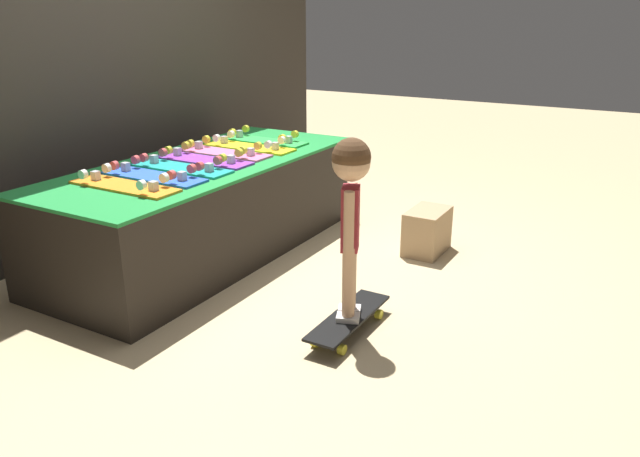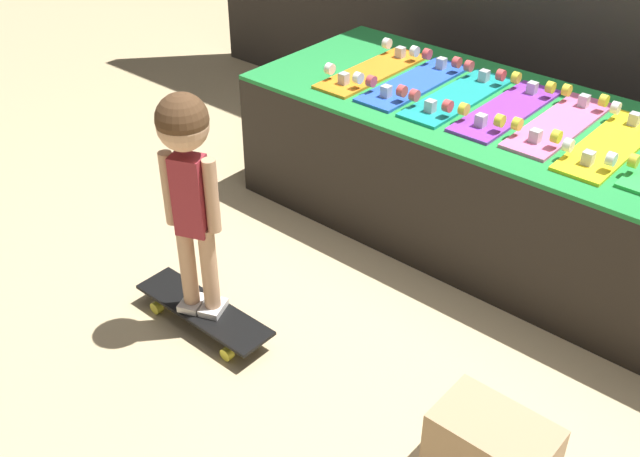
# 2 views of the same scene
# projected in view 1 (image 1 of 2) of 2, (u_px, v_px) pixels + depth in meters

# --- Properties ---
(ground_plane) EXTENTS (16.00, 16.00, 0.00)m
(ground_plane) POSITION_uv_depth(u_px,v_px,m) (278.00, 267.00, 3.98)
(ground_plane) COLOR tan
(back_wall) EXTENTS (5.21, 0.10, 2.38)m
(back_wall) POSITION_uv_depth(u_px,v_px,m) (102.00, 66.00, 4.24)
(back_wall) COLOR #332D28
(back_wall) RESTS_ON ground_plane
(display_rack) EXTENTS (2.34, 0.95, 0.63)m
(display_rack) POSITION_uv_depth(u_px,v_px,m) (206.00, 207.00, 4.14)
(display_rack) COLOR black
(display_rack) RESTS_ON ground_plane
(skateboard_orange_on_rack) EXTENTS (0.20, 0.67, 0.09)m
(skateboard_orange_on_rack) POSITION_uv_depth(u_px,v_px,m) (124.00, 185.00, 3.43)
(skateboard_orange_on_rack) COLOR orange
(skateboard_orange_on_rack) RESTS_ON display_rack
(skateboard_blue_on_rack) EXTENTS (0.20, 0.67, 0.09)m
(skateboard_blue_on_rack) POSITION_uv_depth(u_px,v_px,m) (153.00, 175.00, 3.63)
(skateboard_blue_on_rack) COLOR blue
(skateboard_blue_on_rack) RESTS_ON display_rack
(skateboard_teal_on_rack) EXTENTS (0.20, 0.67, 0.09)m
(skateboard_teal_on_rack) POSITION_uv_depth(u_px,v_px,m) (181.00, 167.00, 3.82)
(skateboard_teal_on_rack) COLOR teal
(skateboard_teal_on_rack) RESTS_ON display_rack
(skateboard_purple_on_rack) EXTENTS (0.20, 0.67, 0.09)m
(skateboard_purple_on_rack) POSITION_uv_depth(u_px,v_px,m) (204.00, 159.00, 4.02)
(skateboard_purple_on_rack) COLOR purple
(skateboard_purple_on_rack) RESTS_ON display_rack
(skateboard_pink_on_rack) EXTENTS (0.20, 0.67, 0.09)m
(skateboard_pink_on_rack) POSITION_uv_depth(u_px,v_px,m) (224.00, 152.00, 4.22)
(skateboard_pink_on_rack) COLOR pink
(skateboard_pink_on_rack) RESTS_ON display_rack
(skateboard_yellow_on_rack) EXTENTS (0.20, 0.67, 0.09)m
(skateboard_yellow_on_rack) POSITION_uv_depth(u_px,v_px,m) (249.00, 146.00, 4.40)
(skateboard_yellow_on_rack) COLOR yellow
(skateboard_yellow_on_rack) RESTS_ON display_rack
(skateboard_green_on_rack) EXTENTS (0.20, 0.67, 0.09)m
(skateboard_green_on_rack) POSITION_uv_depth(u_px,v_px,m) (264.00, 140.00, 4.61)
(skateboard_green_on_rack) COLOR green
(skateboard_green_on_rack) RESTS_ON display_rack
(skateboard_on_floor) EXTENTS (0.63, 0.18, 0.09)m
(skateboard_on_floor) POSITION_uv_depth(u_px,v_px,m) (349.00, 319.00, 3.16)
(skateboard_on_floor) COLOR black
(skateboard_on_floor) RESTS_ON ground_plane
(child) EXTENTS (0.21, 0.18, 0.91)m
(child) POSITION_uv_depth(u_px,v_px,m) (351.00, 195.00, 2.94)
(child) COLOR silver
(child) RESTS_ON skateboard_on_floor
(storage_box) EXTENTS (0.36, 0.23, 0.30)m
(storage_box) POSITION_uv_depth(u_px,v_px,m) (427.00, 231.00, 4.18)
(storage_box) COLOR tan
(storage_box) RESTS_ON ground_plane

